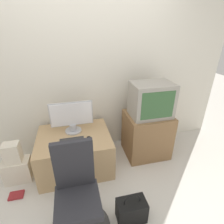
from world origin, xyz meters
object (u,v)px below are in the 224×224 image
(main_monitor, at_px, (72,117))
(keyboard, at_px, (72,141))
(book, at_px, (16,195))
(crt_tv, at_px, (151,100))
(office_chair, at_px, (78,201))
(cardboard_box_lower, at_px, (18,170))
(handbag, at_px, (131,210))
(mouse, at_px, (89,137))

(main_monitor, relative_size, keyboard, 1.85)
(keyboard, height_order, book, keyboard)
(crt_tv, distance_m, office_chair, 1.55)
(main_monitor, bearing_deg, office_chair, -90.97)
(main_monitor, distance_m, office_chair, 1.07)
(cardboard_box_lower, height_order, handbag, handbag)
(crt_tv, xyz_separation_m, cardboard_box_lower, (-1.86, -0.11, -0.77))
(keyboard, height_order, cardboard_box_lower, keyboard)
(office_chair, relative_size, book, 5.84)
(cardboard_box_lower, bearing_deg, main_monitor, 14.39)
(mouse, distance_m, handbag, 0.98)
(main_monitor, relative_size, mouse, 10.25)
(main_monitor, xyz_separation_m, mouse, (0.19, -0.23, -0.20))
(keyboard, distance_m, office_chair, 0.78)
(keyboard, xyz_separation_m, cardboard_box_lower, (-0.73, 0.05, -0.38))
(crt_tv, bearing_deg, mouse, -171.25)
(handbag, relative_size, book, 2.17)
(handbag, height_order, book, handbag)
(main_monitor, bearing_deg, keyboard, -96.89)
(keyboard, bearing_deg, book, -162.51)
(book, bearing_deg, cardboard_box_lower, 92.36)
(keyboard, relative_size, handbag, 0.86)
(crt_tv, height_order, book, crt_tv)
(crt_tv, bearing_deg, cardboard_box_lower, -176.73)
(crt_tv, bearing_deg, keyboard, -172.33)
(handbag, bearing_deg, office_chair, 174.44)
(handbag, bearing_deg, keyboard, 123.41)
(cardboard_box_lower, xyz_separation_m, book, (0.01, -0.27, -0.14))
(mouse, bearing_deg, office_chair, -104.78)
(mouse, distance_m, book, 1.10)
(handbag, bearing_deg, crt_tv, 58.59)
(handbag, bearing_deg, mouse, 111.22)
(main_monitor, relative_size, handbag, 1.58)
(main_monitor, height_order, cardboard_box_lower, main_monitor)
(main_monitor, xyz_separation_m, office_chair, (-0.02, -1.01, -0.38))
(main_monitor, bearing_deg, cardboard_box_lower, -165.61)
(mouse, height_order, cardboard_box_lower, mouse)
(office_chair, distance_m, cardboard_box_lower, 1.12)
(book, bearing_deg, handbag, -25.07)
(crt_tv, relative_size, cardboard_box_lower, 1.70)
(handbag, bearing_deg, book, 154.93)
(main_monitor, relative_size, cardboard_box_lower, 1.71)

